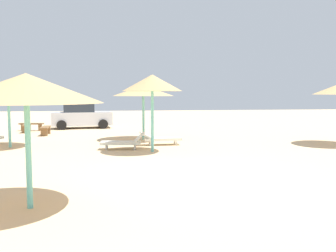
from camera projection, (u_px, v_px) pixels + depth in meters
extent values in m
plane|color=#DBBA8C|center=(182.00, 177.00, 10.25)|extent=(80.00, 80.00, 0.00)
cylinder|color=#6BC6BC|center=(143.00, 117.00, 18.41)|extent=(0.12, 0.12, 2.36)
cone|color=tan|center=(143.00, 91.00, 18.29)|extent=(3.11, 3.11, 0.53)
cylinder|color=#6BC6BC|center=(9.00, 119.00, 15.86)|extent=(0.12, 0.12, 2.48)
cone|color=tan|center=(8.00, 86.00, 15.73)|extent=(3.04, 3.04, 0.62)
cylinder|color=#6BC6BC|center=(152.00, 120.00, 14.64)|extent=(0.12, 0.12, 2.58)
cone|color=tan|center=(152.00, 83.00, 14.50)|extent=(2.42, 2.42, 0.66)
cylinder|color=#6BC6BC|center=(28.00, 154.00, 7.40)|extent=(0.12, 0.12, 2.29)
cone|color=tan|center=(26.00, 88.00, 7.28)|extent=(3.11, 3.11, 0.61)
cube|color=silver|center=(163.00, 139.00, 16.67)|extent=(1.72, 0.69, 0.12)
cube|color=silver|center=(145.00, 135.00, 16.52)|extent=(0.54, 0.65, 0.33)
cylinder|color=silver|center=(150.00, 143.00, 16.37)|extent=(0.06, 0.06, 0.22)
cylinder|color=silver|center=(149.00, 142.00, 16.80)|extent=(0.06, 0.06, 0.22)
cylinder|color=silver|center=(176.00, 143.00, 16.56)|extent=(0.06, 0.06, 0.22)
cylinder|color=silver|center=(175.00, 142.00, 17.00)|extent=(0.06, 0.06, 0.22)
cube|color=silver|center=(121.00, 143.00, 15.37)|extent=(1.75, 0.80, 0.12)
cube|color=silver|center=(139.00, 137.00, 15.37)|extent=(0.52, 0.68, 0.43)
cylinder|color=silver|center=(135.00, 146.00, 15.62)|extent=(0.06, 0.06, 0.22)
cylinder|color=silver|center=(134.00, 147.00, 15.18)|extent=(0.06, 0.06, 0.22)
cylinder|color=silver|center=(107.00, 146.00, 15.58)|extent=(0.06, 0.06, 0.22)
cylinder|color=silver|center=(106.00, 148.00, 15.14)|extent=(0.06, 0.06, 0.22)
cube|color=brown|center=(27.00, 125.00, 22.12)|extent=(0.57, 1.54, 0.08)
cube|color=brown|center=(25.00, 130.00, 21.61)|extent=(0.37, 0.16, 0.41)
cube|color=brown|center=(28.00, 128.00, 22.67)|extent=(0.37, 0.16, 0.41)
cube|color=brown|center=(46.00, 127.00, 20.62)|extent=(0.47, 1.52, 0.08)
cube|color=brown|center=(44.00, 133.00, 20.10)|extent=(0.36, 0.14, 0.41)
cube|color=brown|center=(47.00, 131.00, 21.18)|extent=(0.36, 0.14, 0.41)
cube|color=brown|center=(31.00, 124.00, 23.02)|extent=(1.54, 0.58, 0.08)
cube|color=brown|center=(23.00, 128.00, 23.03)|extent=(0.16, 0.37, 0.41)
cube|color=brown|center=(40.00, 128.00, 23.05)|extent=(0.16, 0.37, 0.41)
cube|color=silver|center=(82.00, 118.00, 24.71)|extent=(4.21, 2.30, 0.90)
cube|color=#262D38|center=(79.00, 108.00, 24.58)|extent=(2.22, 1.85, 0.60)
cylinder|color=black|center=(100.00, 122.00, 25.96)|extent=(0.67, 0.32, 0.64)
cylinder|color=black|center=(103.00, 124.00, 24.28)|extent=(0.67, 0.32, 0.64)
cylinder|color=black|center=(62.00, 123.00, 25.20)|extent=(0.67, 0.32, 0.64)
cylinder|color=black|center=(62.00, 125.00, 23.52)|extent=(0.67, 0.32, 0.64)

